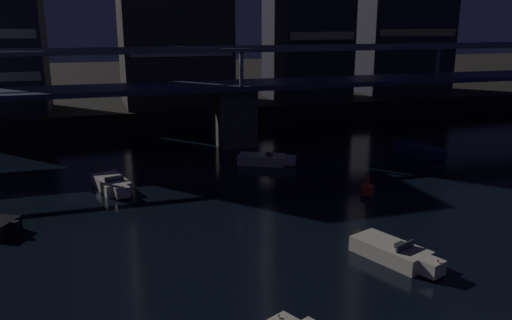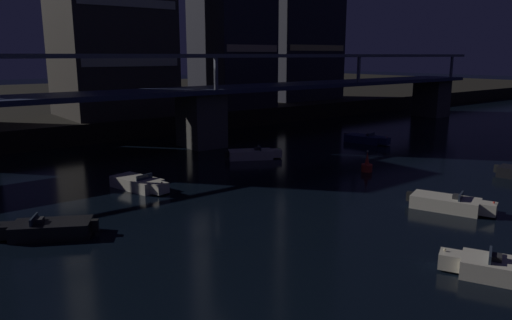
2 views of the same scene
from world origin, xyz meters
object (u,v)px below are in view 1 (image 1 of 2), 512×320
object	(u,v)px
river_bridge	(233,99)
channel_buoy	(367,188)
speedboat_far_center	(394,252)
speedboat_near_right	(265,159)
speedboat_far_right	(420,150)
speedboat_far_left	(112,184)

from	to	relation	value
river_bridge	channel_buoy	bearing A→B (deg)	-74.80
speedboat_far_center	speedboat_near_right	bearing A→B (deg)	91.18
speedboat_far_center	speedboat_far_right	distance (m)	23.01
river_bridge	speedboat_near_right	distance (m)	9.04
river_bridge	speedboat_far_right	bearing A→B (deg)	-31.22
speedboat_far_left	speedboat_far_center	bearing A→B (deg)	-50.99
speedboat_near_right	speedboat_far_left	size ratio (longest dim) A/B	0.94
speedboat_far_left	speedboat_far_right	world-z (taller)	same
speedboat_far_center	channel_buoy	distance (m)	10.35
speedboat_far_left	channel_buoy	xyz separation A→B (m)	(16.90, -6.44, 0.06)
river_bridge	speedboat_far_center	distance (m)	27.58
river_bridge	speedboat_far_right	xyz separation A→B (m)	(15.03, -9.11, -4.06)
speedboat_near_right	channel_buoy	bearing A→B (deg)	-65.83
speedboat_far_right	channel_buoy	size ratio (longest dim) A/B	2.96
channel_buoy	speedboat_far_center	bearing A→B (deg)	-112.30
speedboat_near_right	speedboat_far_right	xyz separation A→B (m)	(14.55, -1.05, 0.00)
river_bridge	channel_buoy	xyz separation A→B (m)	(4.81, -17.69, -3.99)
river_bridge	speedboat_far_left	distance (m)	17.00
speedboat_far_right	channel_buoy	xyz separation A→B (m)	(-10.22, -8.58, 0.06)
river_bridge	channel_buoy	distance (m)	18.76
speedboat_far_left	speedboat_far_right	bearing A→B (deg)	4.51
speedboat_far_right	speedboat_far_left	bearing A→B (deg)	-175.49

